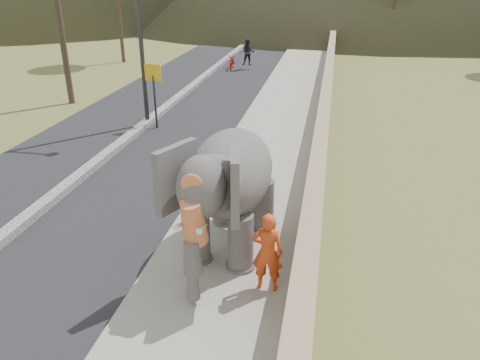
# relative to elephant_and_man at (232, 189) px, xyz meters

# --- Properties ---
(road) EXTENTS (7.00, 120.00, 0.03)m
(road) POSITION_rel_elephant_and_man_xyz_m (-5.02, 5.16, -1.42)
(road) COLOR black
(road) RESTS_ON ground
(median) EXTENTS (0.35, 120.00, 0.22)m
(median) POSITION_rel_elephant_and_man_xyz_m (-5.02, 5.16, -1.33)
(median) COLOR black
(median) RESTS_ON ground
(walkway) EXTENTS (3.00, 120.00, 0.15)m
(walkway) POSITION_rel_elephant_and_man_xyz_m (-0.02, 5.16, -1.36)
(walkway) COLOR #9E9687
(walkway) RESTS_ON ground
(parapet) EXTENTS (0.30, 120.00, 1.10)m
(parapet) POSITION_rel_elephant_and_man_xyz_m (1.63, 5.16, -0.89)
(parapet) COLOR tan
(parapet) RESTS_ON ground
(signboard) EXTENTS (0.60, 0.08, 2.40)m
(signboard) POSITION_rel_elephant_and_man_xyz_m (-4.52, 7.56, 0.20)
(signboard) COLOR #2D2D33
(signboard) RESTS_ON ground
(elephant_and_man) EXTENTS (2.33, 3.77, 2.60)m
(elephant_and_man) POSITION_rel_elephant_and_man_xyz_m (0.00, 0.00, 0.00)
(elephant_and_man) COLOR #635D59
(elephant_and_man) RESTS_ON ground
(motorcyclist) EXTENTS (1.76, 1.81, 1.76)m
(motorcyclist) POSITION_rel_elephant_and_man_xyz_m (-3.71, 19.16, -0.77)
(motorcyclist) COLOR maroon
(motorcyclist) RESTS_ON ground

